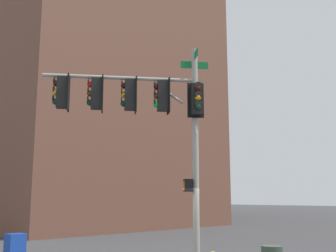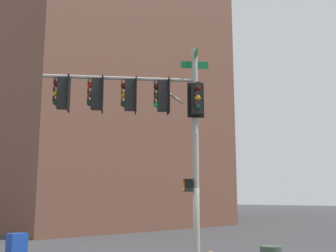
{
  "view_description": "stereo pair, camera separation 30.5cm",
  "coord_description": "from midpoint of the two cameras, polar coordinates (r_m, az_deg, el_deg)",
  "views": [
    {
      "loc": [
        -9.14,
        10.09,
        2.2
      ],
      "look_at": [
        0.18,
        0.77,
        4.5
      ],
      "focal_mm": 44.0,
      "sensor_mm": 36.0,
      "label": 1
    },
    {
      "loc": [
        -9.36,
        9.87,
        2.2
      ],
      "look_at": [
        0.18,
        0.77,
        4.5
      ],
      "focal_mm": 44.0,
      "sensor_mm": 36.0,
      "label": 2
    }
  ],
  "objects": [
    {
      "name": "building_brick_farside",
      "position": [
        66.51,
        -5.16,
        8.15
      ],
      "size": [
        23.67,
        14.24,
        45.5
      ],
      "primitive_type": "cube",
      "color": "brown",
      "rests_on": "ground_plane"
    },
    {
      "name": "newspaper_box",
      "position": [
        14.78,
        -21.05,
        -15.77
      ],
      "size": [
        0.47,
        0.58,
        1.05
      ],
      "primitive_type": "cube",
      "rotation": [
        0.0,
        0.0,
        0.06
      ],
      "color": "#193FA5",
      "rests_on": "ground_plane"
    },
    {
      "name": "signal_pole_assembly",
      "position": [
        13.36,
        -3.45,
        2.11
      ],
      "size": [
        3.57,
        4.37,
        7.16
      ],
      "rotation": [
        0.0,
        0.0,
        0.92
      ],
      "color": "#9E998C",
      "rests_on": "ground_plane"
    }
  ]
}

